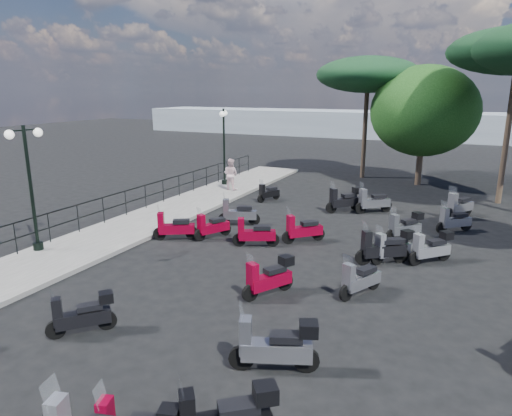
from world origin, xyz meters
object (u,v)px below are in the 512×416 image
at_px(scooter_4, 268,193).
at_px(broadleaf_tree, 424,111).
at_px(lamp_post_2, 224,142).
at_px(scooter_7, 269,278).
at_px(scooter_20, 405,227).
at_px(scooter_27, 459,206).
at_px(scooter_19, 393,247).
at_px(scooter_2, 174,228).
at_px(scooter_10, 345,200).
at_px(scooter_15, 381,249).
at_px(scooter_1, 82,315).
at_px(lamp_post_1, 30,181).
at_px(scooter_18, 275,346).
at_px(scooter_13, 360,280).
at_px(scooter_14, 303,230).
at_px(pedestrian_far, 231,174).
at_px(scooter_9, 255,234).
at_px(scooter_26, 431,248).
at_px(scooter_16, 373,202).
at_px(scooter_21, 454,221).
at_px(scooter_3, 238,214).
at_px(scooter_8, 212,227).
at_px(pine_2, 368,75).

relative_size(scooter_4, broadleaf_tree, 0.20).
distance_m(lamp_post_2, scooter_7, 14.97).
xyz_separation_m(scooter_20, scooter_27, (1.76, 4.20, 0.02)).
relative_size(scooter_4, scooter_19, 1.02).
relative_size(scooter_2, scooter_10, 1.05).
bearing_deg(scooter_15, scooter_1, 109.22).
bearing_deg(lamp_post_1, scooter_7, 11.86).
relative_size(scooter_18, broadleaf_tree, 0.25).
bearing_deg(scooter_15, lamp_post_2, 16.27).
xyz_separation_m(scooter_2, scooter_13, (7.42, -1.87, -0.02)).
bearing_deg(scooter_14, scooter_4, -9.59).
bearing_deg(pedestrian_far, scooter_4, 165.46).
distance_m(lamp_post_1, scooter_14, 9.58).
distance_m(lamp_post_2, broadleaf_tree, 11.68).
bearing_deg(scooter_1, scooter_19, -83.84).
bearing_deg(scooter_15, scooter_9, 58.01).
relative_size(lamp_post_2, scooter_20, 3.17).
height_order(scooter_13, scooter_19, scooter_19).
bearing_deg(scooter_26, scooter_27, -52.32).
height_order(scooter_15, scooter_18, same).
xyz_separation_m(scooter_14, scooter_20, (3.39, 1.94, 0.03)).
bearing_deg(scooter_10, scooter_27, -122.23).
height_order(scooter_10, scooter_27, scooter_27).
height_order(scooter_1, scooter_9, scooter_9).
height_order(scooter_9, scooter_27, scooter_27).
bearing_deg(scooter_4, scooter_19, 163.15).
bearing_deg(scooter_14, scooter_10, -47.69).
height_order(scooter_10, scooter_19, scooter_10).
distance_m(scooter_1, scooter_16, 14.32).
bearing_deg(scooter_21, scooter_2, 77.54).
height_order(lamp_post_2, scooter_18, lamp_post_2).
relative_size(scooter_2, scooter_19, 1.12).
relative_size(scooter_20, scooter_27, 0.82).
bearing_deg(scooter_3, scooter_8, 154.66).
distance_m(scooter_3, scooter_26, 7.80).
height_order(scooter_15, pine_2, pine_2).
bearing_deg(scooter_26, scooter_14, 41.03).
bearing_deg(scooter_26, scooter_10, -7.37).
distance_m(scooter_13, pine_2, 18.96).
distance_m(lamp_post_2, pedestrian_far, 2.28).
bearing_deg(scooter_16, scooter_10, 67.31).
relative_size(scooter_18, scooter_20, 1.28).
relative_size(scooter_3, scooter_21, 1.26).
bearing_deg(broadleaf_tree, scooter_3, -116.14).
bearing_deg(scooter_18, scooter_8, 17.24).
distance_m(scooter_1, scooter_3, 9.44).
height_order(lamp_post_2, scooter_2, lamp_post_2).
height_order(scooter_2, scooter_4, scooter_2).
xyz_separation_m(scooter_8, scooter_13, (6.23, -2.63, 0.01)).
bearing_deg(scooter_21, scooter_26, 129.80).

